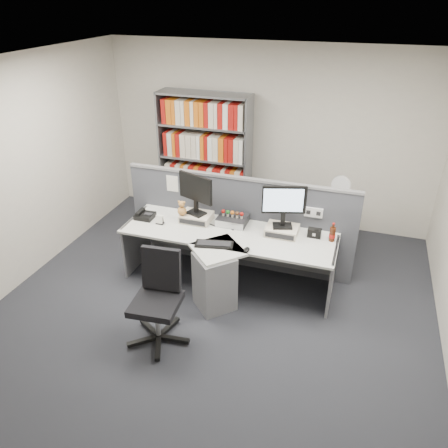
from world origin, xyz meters
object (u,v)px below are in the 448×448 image
(desk, at_px, (223,260))
(desktop_pc, at_px, (233,220))
(desk_calendar, at_px, (160,220))
(cola_bottle, at_px, (332,234))
(office_chair, at_px, (158,295))
(monitor_left, at_px, (196,191))
(filing_cabinet, at_px, (335,229))
(monitor_right, at_px, (284,203))
(desk_fan, at_px, (341,188))
(desk_phone, at_px, (145,215))
(shelving_unit, at_px, (205,160))
(speaker, at_px, (314,233))
(keyboard, at_px, (214,244))
(mouse, at_px, (247,250))

(desk, distance_m, desktop_pc, 0.56)
(desktop_pc, xyz_separation_m, desk_calendar, (-0.86, -0.30, 0.00))
(cola_bottle, relative_size, office_chair, 0.23)
(desktop_pc, height_order, desk_calendar, desk_calendar)
(monitor_left, relative_size, filing_cabinet, 0.74)
(desktop_pc, relative_size, filing_cabinet, 0.52)
(monitor_right, distance_m, desk_fan, 1.18)
(monitor_left, xyz_separation_m, office_chair, (0.09, -1.34, -0.60))
(monitor_left, relative_size, cola_bottle, 2.23)
(desk_phone, xyz_separation_m, desk_calendar, (0.25, -0.08, 0.01))
(desk_fan, bearing_deg, monitor_right, -119.58)
(desk, height_order, desk_phone, desk_phone)
(desk_calendar, height_order, shelving_unit, shelving_unit)
(shelving_unit, bearing_deg, monitor_right, -43.88)
(desk_calendar, distance_m, desk_fan, 2.43)
(desk, xyz_separation_m, office_chair, (-0.38, -0.95, 0.08))
(speaker, distance_m, filing_cabinet, 1.07)
(shelving_unit, bearing_deg, cola_bottle, -34.32)
(cola_bottle, xyz_separation_m, desk_fan, (-0.01, 0.99, 0.18))
(speaker, bearing_deg, desk, -156.53)
(keyboard, distance_m, desk_phone, 1.13)
(shelving_unit, bearing_deg, monitor_left, -73.85)
(monitor_right, relative_size, filing_cabinet, 0.75)
(desk_calendar, bearing_deg, desktop_pc, 18.94)
(mouse, height_order, desk_phone, desk_phone)
(monitor_left, relative_size, shelving_unit, 0.26)
(desktop_pc, relative_size, desk_calendar, 3.12)
(mouse, bearing_deg, shelving_unit, 121.89)
(shelving_unit, relative_size, desk_fan, 4.42)
(mouse, height_order, shelving_unit, shelving_unit)
(desk_phone, xyz_separation_m, speaker, (2.14, 0.19, 0.02))
(cola_bottle, relative_size, filing_cabinet, 0.33)
(speaker, bearing_deg, desktop_pc, 178.58)
(monitor_left, distance_m, office_chair, 1.47)
(mouse, bearing_deg, office_chair, -130.75)
(speaker, distance_m, office_chair, 1.98)
(cola_bottle, bearing_deg, office_chair, -139.51)
(desk_calendar, bearing_deg, monitor_right, 8.27)
(desk_calendar, relative_size, office_chair, 0.12)
(desk_phone, bearing_deg, office_chair, -57.85)
(desk_calendar, height_order, cola_bottle, cola_bottle)
(keyboard, relative_size, office_chair, 0.46)
(desktop_pc, distance_m, desk_calendar, 0.91)
(desk_calendar, relative_size, filing_cabinet, 0.17)
(desk_calendar, bearing_deg, speaker, 8.17)
(shelving_unit, relative_size, filing_cabinet, 2.86)
(keyboard, relative_size, desk_calendar, 3.96)
(cola_bottle, bearing_deg, mouse, -148.80)
(desk_phone, relative_size, office_chair, 0.23)
(keyboard, bearing_deg, shelving_unit, 113.08)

